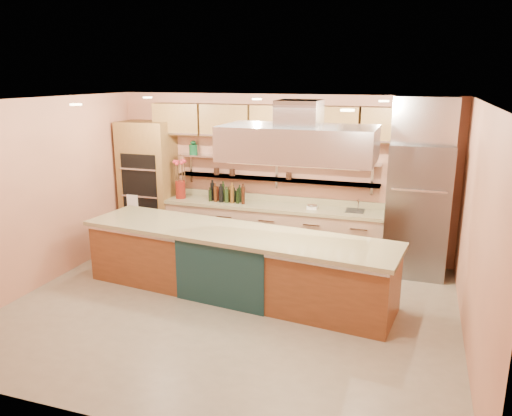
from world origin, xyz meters
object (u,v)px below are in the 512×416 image
(kitchen_scale, at_px, (312,206))
(copper_kettle, at_px, (229,152))
(flower_vase, at_px, (181,189))
(green_canister, at_px, (258,153))
(island, at_px, (235,263))
(refrigerator, at_px, (417,210))

(kitchen_scale, xyz_separation_m, copper_kettle, (-1.57, 0.22, 0.82))
(flower_vase, distance_m, green_canister, 1.59)
(island, relative_size, copper_kettle, 22.79)
(kitchen_scale, xyz_separation_m, green_canister, (-1.04, 0.22, 0.82))
(flower_vase, distance_m, kitchen_scale, 2.45)
(refrigerator, distance_m, flower_vase, 4.13)
(refrigerator, distance_m, kitchen_scale, 1.68)
(refrigerator, relative_size, kitchen_scale, 12.61)
(island, xyz_separation_m, kitchen_scale, (0.77, 1.64, 0.50))
(green_canister, bearing_deg, kitchen_scale, -11.93)
(flower_vase, bearing_deg, copper_kettle, 14.05)
(kitchen_scale, height_order, green_canister, green_canister)
(refrigerator, height_order, flower_vase, refrigerator)
(kitchen_scale, relative_size, copper_kettle, 0.83)
(island, height_order, copper_kettle, copper_kettle)
(flower_vase, height_order, green_canister, green_canister)
(island, distance_m, flower_vase, 2.43)
(island, xyz_separation_m, copper_kettle, (-0.80, 1.86, 1.32))
(kitchen_scale, bearing_deg, flower_vase, -159.71)
(island, distance_m, green_canister, 2.30)
(flower_vase, bearing_deg, kitchen_scale, 0.00)
(flower_vase, relative_size, copper_kettle, 1.62)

